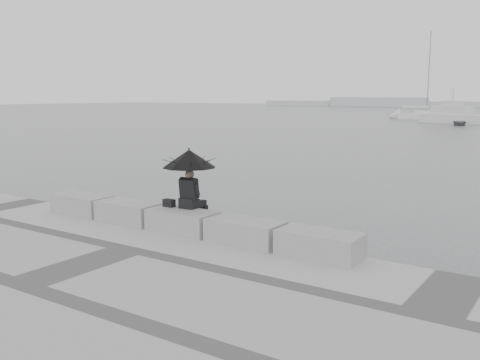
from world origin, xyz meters
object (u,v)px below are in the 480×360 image
Objects in this scene: sailboat_left at (423,115)px; dinghy at (459,123)px; seated_person at (189,164)px; motor_cruiser at (459,116)px.

dinghy is at bearing -82.39° from sailboat_left.
seated_person is 74.30m from sailboat_left.
motor_cruiser is 2.72× the size of dinghy.
dinghy is (8.27, -14.79, -0.23)m from sailboat_left.
motor_cruiser is at bearing -76.15° from sailboat_left.
seated_person is 0.15× the size of motor_cruiser.
sailboat_left is (-14.50, 72.86, -1.49)m from seated_person.
seated_person is 63.22m from motor_cruiser.
dinghy is at bearing -66.09° from motor_cruiser.
sailboat_left is 12.37m from motor_cruiser.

